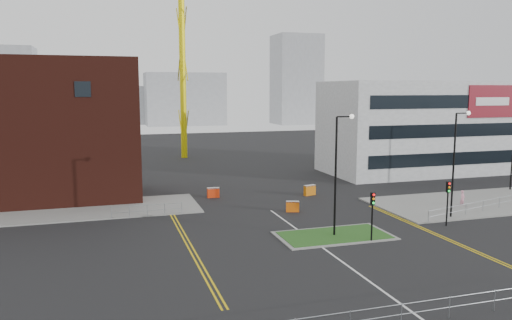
# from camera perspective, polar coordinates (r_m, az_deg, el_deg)

# --- Properties ---
(ground) EXTENTS (200.00, 200.00, 0.00)m
(ground) POSITION_cam_1_polar(r_m,az_deg,el_deg) (30.92, 12.13, -12.92)
(ground) COLOR black
(ground) RESTS_ON ground
(pavement_left) EXTENTS (28.00, 8.00, 0.12)m
(pavement_left) POSITION_cam_1_polar(r_m,az_deg,el_deg) (48.71, -23.36, -5.56)
(pavement_left) COLOR slate
(pavement_left) RESTS_ON ground
(pavement_right) EXTENTS (24.00, 10.00, 0.12)m
(pavement_right) POSITION_cam_1_polar(r_m,az_deg,el_deg) (54.47, 25.38, -4.28)
(pavement_right) COLOR slate
(pavement_right) RESTS_ON ground
(island_kerb) EXTENTS (8.60, 4.60, 0.08)m
(island_kerb) POSITION_cam_1_polar(r_m,az_deg,el_deg) (38.50, 8.93, -8.54)
(island_kerb) COLOR slate
(island_kerb) RESTS_ON ground
(grass_island) EXTENTS (8.00, 4.00, 0.12)m
(grass_island) POSITION_cam_1_polar(r_m,az_deg,el_deg) (38.49, 8.93, -8.51)
(grass_island) COLOR #23521B
(grass_island) RESTS_ON ground
(brick_building) EXTENTS (24.20, 10.07, 14.24)m
(brick_building) POSITION_cam_1_polar(r_m,az_deg,el_deg) (53.98, -26.22, 2.85)
(brick_building) COLOR #411710
(brick_building) RESTS_ON ground
(office_block) EXTENTS (25.00, 12.20, 12.00)m
(office_block) POSITION_cam_1_polar(r_m,az_deg,el_deg) (70.06, 18.22, 3.60)
(office_block) COLOR #A8AAAC
(office_block) RESTS_ON ground
(streetlamp_island) EXTENTS (1.46, 0.36, 9.18)m
(streetlamp_island) POSITION_cam_1_polar(r_m,az_deg,el_deg) (37.42, 9.41, -0.59)
(streetlamp_island) COLOR black
(streetlamp_island) RESTS_ON ground
(streetlamp_right_near) EXTENTS (1.46, 0.36, 9.18)m
(streetlamp_right_near) POSITION_cam_1_polar(r_m,az_deg,el_deg) (45.58, 21.92, 0.47)
(streetlamp_right_near) COLOR black
(streetlamp_right_near) RESTS_ON ground
(traffic_light_island) EXTENTS (0.28, 0.33, 3.65)m
(traffic_light_island) POSITION_cam_1_polar(r_m,az_deg,el_deg) (37.05, 13.18, -5.27)
(traffic_light_island) COLOR black
(traffic_light_island) RESTS_ON ground
(traffic_light_right) EXTENTS (0.28, 0.33, 3.65)m
(traffic_light_right) POSITION_cam_1_polar(r_m,az_deg,el_deg) (43.10, 21.09, -3.73)
(traffic_light_right) COLOR black
(traffic_light_right) RESTS_ON ground
(railing_front) EXTENTS (24.05, 0.05, 1.10)m
(railing_front) POSITION_cam_1_polar(r_m,az_deg,el_deg) (25.96, 18.86, -15.52)
(railing_front) COLOR gray
(railing_front) RESTS_ON ground
(railing_left) EXTENTS (6.05, 0.05, 1.10)m
(railing_left) POSITION_cam_1_polar(r_m,az_deg,el_deg) (44.44, -12.33, -5.43)
(railing_left) COLOR gray
(railing_left) RESTS_ON ground
(railing_right) EXTENTS (19.05, 5.05, 1.10)m
(railing_right) POSITION_cam_1_polar(r_m,az_deg,el_deg) (51.53, 26.06, -4.18)
(railing_right) COLOR gray
(railing_right) RESTS_ON ground
(centre_line) EXTENTS (0.15, 30.00, 0.01)m
(centre_line) POSITION_cam_1_polar(r_m,az_deg,el_deg) (32.56, 10.39, -11.77)
(centre_line) COLOR silver
(centre_line) RESTS_ON ground
(yellow_left_a) EXTENTS (0.12, 24.00, 0.01)m
(yellow_left_a) POSITION_cam_1_polar(r_m,az_deg,el_deg) (37.17, -8.14, -9.18)
(yellow_left_a) COLOR gold
(yellow_left_a) RESTS_ON ground
(yellow_left_b) EXTENTS (0.12, 24.00, 0.01)m
(yellow_left_b) POSITION_cam_1_polar(r_m,az_deg,el_deg) (37.22, -7.68, -9.15)
(yellow_left_b) COLOR gold
(yellow_left_b) RESTS_ON ground
(yellow_right_a) EXTENTS (0.12, 20.00, 0.01)m
(yellow_right_a) POSITION_cam_1_polar(r_m,az_deg,el_deg) (40.68, 19.83, -8.07)
(yellow_right_a) COLOR gold
(yellow_right_a) RESTS_ON ground
(yellow_right_b) EXTENTS (0.12, 20.00, 0.01)m
(yellow_right_b) POSITION_cam_1_polar(r_m,az_deg,el_deg) (40.86, 20.17, -8.02)
(yellow_right_b) COLOR gold
(yellow_right_b) RESTS_ON ground
(skyline_a) EXTENTS (18.00, 12.00, 22.00)m
(skyline_a) POSITION_cam_1_polar(r_m,az_deg,el_deg) (147.38, -27.26, 7.20)
(skyline_a) COLOR gray
(skyline_a) RESTS_ON ground
(skyline_b) EXTENTS (24.00, 12.00, 16.00)m
(skyline_b) POSITION_cam_1_polar(r_m,az_deg,el_deg) (157.04, -8.14, 6.91)
(skyline_b) COLOR gray
(skyline_b) RESTS_ON ground
(skyline_c) EXTENTS (14.00, 12.00, 28.00)m
(skyline_c) POSITION_cam_1_polar(r_m,az_deg,el_deg) (161.43, 4.63, 9.13)
(skyline_c) COLOR gray
(skyline_c) RESTS_ON ground
(skyline_d) EXTENTS (30.00, 12.00, 12.00)m
(skyline_d) POSITION_cam_1_polar(r_m,az_deg,el_deg) (165.31, -14.88, 6.08)
(skyline_d) COLOR gray
(skyline_d) RESTS_ON ground
(pedestrian) EXTENTS (0.66, 0.55, 1.56)m
(pedestrian) POSITION_cam_1_polar(r_m,az_deg,el_deg) (50.98, 22.53, -4.09)
(pedestrian) COLOR pink
(pedestrian) RESTS_ON ground
(barrier_left) EXTENTS (1.25, 0.48, 1.03)m
(barrier_left) POSITION_cam_1_polar(r_m,az_deg,el_deg) (51.28, -4.92, -3.68)
(barrier_left) COLOR red
(barrier_left) RESTS_ON ground
(barrier_mid) EXTENTS (1.23, 0.73, 0.99)m
(barrier_mid) POSITION_cam_1_polar(r_m,az_deg,el_deg) (45.35, 4.21, -5.27)
(barrier_mid) COLOR #E75F0C
(barrier_mid) RESTS_ON ground
(barrier_right) EXTENTS (1.36, 0.75, 1.08)m
(barrier_right) POSITION_cam_1_polar(r_m,az_deg,el_deg) (52.44, 6.16, -3.40)
(barrier_right) COLOR #C9650B
(barrier_right) RESTS_ON ground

